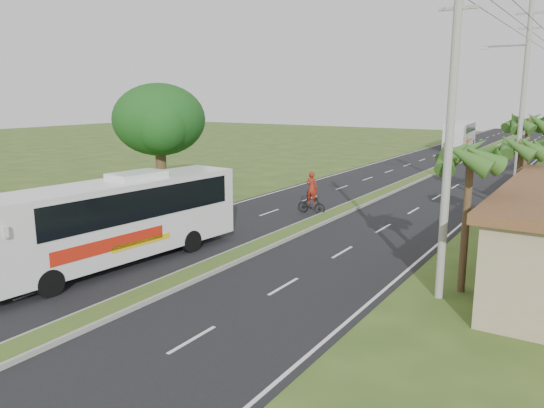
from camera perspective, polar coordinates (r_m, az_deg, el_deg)
The scene contains 14 objects.
ground at distance 21.24m, azimuth -6.93°, elevation -7.07°, with size 180.00×180.00×0.00m, color #364F1D.
road_asphalt at distance 38.36m, azimuth 12.26°, elevation 1.24°, with size 14.00×160.00×0.02m, color black.
median_strip at distance 38.34m, azimuth 12.26°, elevation 1.38°, with size 1.20×160.00×0.18m.
lane_edge_left at distance 41.09m, azimuth 3.46°, elevation 2.16°, with size 0.12×160.00×0.01m, color silver.
lane_edge_right at distance 36.67m, azimuth 22.11°, elevation 0.15°, with size 0.12×160.00×0.01m, color silver.
palm_verge_a at distance 19.01m, azimuth 20.60°, elevation 4.72°, with size 2.40×2.40×5.45m.
palm_verge_b at distance 27.83m, azimuth 25.25°, elevation 5.55°, with size 2.40×2.40×5.05m.
palm_verge_c at distance 34.79m, azimuth 25.89°, elevation 7.78°, with size 2.40×2.40×5.85m.
shade_tree at distance 35.72m, azimuth -12.14°, elevation 8.61°, with size 6.30×6.00×7.54m.
utility_pole_a at distance 18.07m, azimuth 18.59°, elevation 7.51°, with size 1.60×0.28×11.00m.
utility_pole_b at distance 33.80m, azimuth 25.29°, elevation 9.68°, with size 3.20×0.28×12.00m.
coach_bus_main at distance 22.13m, azimuth -16.33°, elevation -1.25°, with size 3.40×11.55×3.68m.
coach_bus_far at distance 72.69m, azimuth 19.58°, elevation 7.14°, with size 3.31×11.29×3.24m.
motorcyclist at distance 30.67m, azimuth 4.28°, elevation 0.64°, with size 1.76×0.52×2.48m.
Camera 1 is at (12.81, -15.51, 6.81)m, focal length 35.00 mm.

